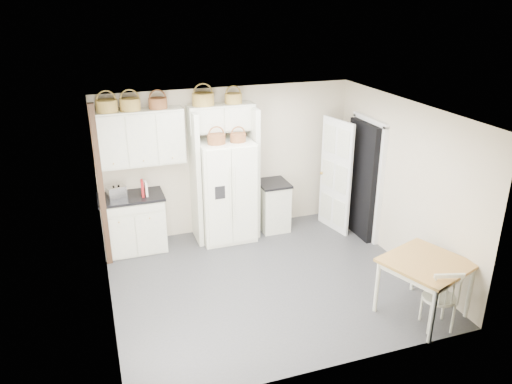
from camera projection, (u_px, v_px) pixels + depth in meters
name	position (u px, v px, depth m)	size (l,w,h in m)	color
floor	(266.00, 281.00, 7.55)	(4.50, 4.50, 0.00)	#363638
ceiling	(267.00, 112.00, 6.59)	(4.50, 4.50, 0.00)	white
wall_back	(228.00, 161.00, 8.83)	(4.50, 4.50, 0.00)	#C4B498
wall_left	(102.00, 224.00, 6.39)	(4.00, 4.00, 0.00)	#C4B498
wall_right	(402.00, 184.00, 7.75)	(4.00, 4.00, 0.00)	#C4B498
refrigerator	(226.00, 191.00, 8.61)	(0.91, 0.74, 1.77)	white
base_cab_left	(133.00, 224.00, 8.35)	(1.01, 0.64, 0.94)	beige
base_cab_right	(273.00, 206.00, 9.11)	(0.49, 0.59, 0.87)	beige
dining_table	(423.00, 288.00, 6.64)	(0.97, 0.97, 0.81)	olive
windsor_chair	(439.00, 298.00, 6.37)	(0.43, 0.39, 0.87)	beige
counter_left	(131.00, 197.00, 8.17)	(1.05, 0.68, 0.04)	black
counter_right	(273.00, 183.00, 8.94)	(0.53, 0.63, 0.04)	black
toaster	(117.00, 192.00, 8.02)	(0.29, 0.17, 0.20)	silver
cookbook_red	(142.00, 188.00, 8.10)	(0.04, 0.18, 0.26)	maroon
cookbook_cream	(146.00, 189.00, 8.12)	(0.03, 0.16, 0.24)	white
basket_upper_a	(107.00, 106.00, 7.67)	(0.33, 0.33, 0.19)	olive
basket_upper_b	(130.00, 104.00, 7.77)	(0.32, 0.32, 0.19)	olive
basket_upper_c	(158.00, 103.00, 7.90)	(0.29, 0.29, 0.17)	#572A15
basket_bridge_a	(203.00, 99.00, 8.12)	(0.36, 0.36, 0.20)	olive
basket_bridge_b	(233.00, 98.00, 8.28)	(0.29, 0.29, 0.16)	olive
basket_fridge_a	(216.00, 139.00, 8.11)	(0.30, 0.30, 0.16)	#572A15
basket_fridge_b	(238.00, 138.00, 8.23)	(0.26, 0.26, 0.14)	#572A15
upper_cabinet	(140.00, 138.00, 8.01)	(1.40, 0.34, 0.90)	beige
bridge_cabinet	(221.00, 118.00, 8.33)	(1.12, 0.34, 0.45)	beige
fridge_panel_left	(195.00, 178.00, 8.42)	(0.08, 0.60, 2.30)	beige
fridge_panel_right	(253.00, 172.00, 8.73)	(0.08, 0.60, 2.30)	beige
trim_post	(101.00, 188.00, 7.60)	(0.09, 0.09, 2.60)	#3F281A
doorway_void	(363.00, 180.00, 8.70)	(0.18, 0.85, 2.05)	black
door_slab	(336.00, 176.00, 8.89)	(0.80, 0.04, 2.05)	white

